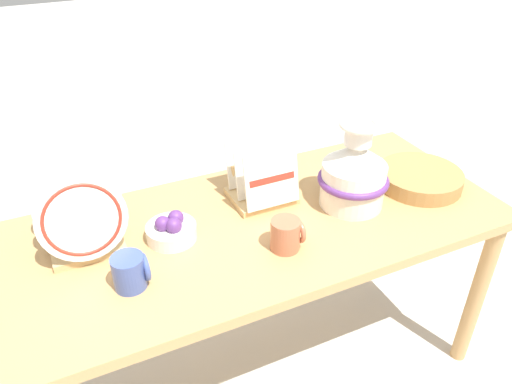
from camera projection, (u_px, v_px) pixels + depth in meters
ground_plane at (256, 365)px, 1.91m from camera, size 14.00×14.00×0.00m
display_table at (256, 242)px, 1.58m from camera, size 1.57×0.68×0.68m
ceramic_vase at (354, 172)px, 1.56m from camera, size 0.23×0.23×0.29m
dish_rack_round_plates at (82, 221)px, 1.37m from camera, size 0.24×0.20×0.26m
dish_rack_square_plates at (261, 183)px, 1.62m from camera, size 0.20×0.19×0.20m
wicker_charger_stack at (420, 178)px, 1.71m from camera, size 0.28×0.28×0.05m
mug_terracotta_glaze at (287, 234)px, 1.41m from camera, size 0.09×0.09×0.09m
mug_cobalt_glaze at (131, 271)px, 1.28m from camera, size 0.09×0.09×0.09m
fruit_bowl at (171, 230)px, 1.46m from camera, size 0.15×0.15×0.08m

